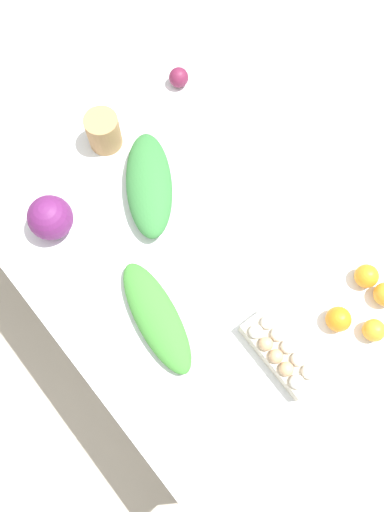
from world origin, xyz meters
The scene contains 11 objects.
ground_plane centered at (0.00, 0.00, 0.00)m, with size 8.00×8.00×0.00m, color #B2A899.
dining_table centered at (0.00, 0.00, 0.62)m, with size 1.39×1.00×0.71m.
cabbage_purple centered at (-0.38, -0.28, 0.78)m, with size 0.15×0.15×0.15m, color #601E5B.
egg_carton centered at (0.42, 0.00, 0.75)m, with size 0.28×0.12×0.09m.
paper_bag centered at (-0.54, 0.05, 0.77)m, with size 0.12×0.12×0.13m, color #A87F51.
greens_bunch_chard centered at (-0.28, 0.05, 0.75)m, with size 0.40×0.16×0.09m, color #337538.
greens_bunch_dandelion centered at (0.09, -0.22, 0.74)m, with size 0.39×0.13×0.06m, color #3D8433.
beet_root centered at (-0.57, 0.41, 0.74)m, with size 0.07×0.07×0.07m, color maroon.
orange_0 centered at (0.42, 0.38, 0.74)m, with size 0.08×0.08×0.08m, color orange.
orange_1 centered at (0.55, 0.27, 0.74)m, with size 0.07×0.07×0.07m, color orange.
orange_2 centered at (0.46, 0.21, 0.74)m, with size 0.08×0.08×0.08m, color orange.
Camera 1 is at (0.43, -0.36, 2.26)m, focal length 35.00 mm.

